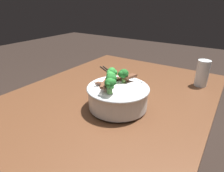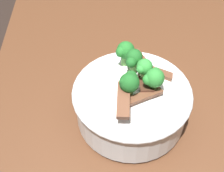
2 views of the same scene
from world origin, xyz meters
TOP-DOWN VIEW (x-y plane):
  - dining_table at (0.00, 0.00)m, footprint 1.37×0.84m
  - rice_bowl at (-0.05, 0.08)m, footprint 0.24×0.24m
  - drinking_glass at (-0.47, 0.32)m, footprint 0.06×0.06m
  - chopsticks_pair at (-0.38, -0.19)m, footprint 0.12×0.18m

SIDE VIEW (x-z plane):
  - dining_table at x=0.00m, z-range 0.27..1.02m
  - chopsticks_pair at x=-0.38m, z-range 0.75..0.75m
  - drinking_glass at x=-0.47m, z-range 0.74..0.87m
  - rice_bowl at x=-0.05m, z-range 0.73..0.89m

